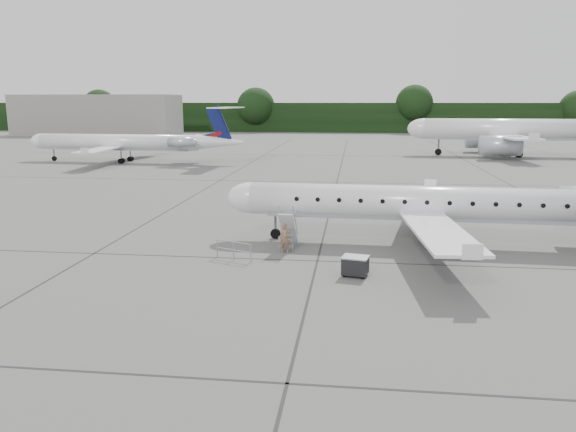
# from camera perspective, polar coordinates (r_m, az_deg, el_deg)

# --- Properties ---
(ground) EXTENTS (320.00, 320.00, 0.00)m
(ground) POSITION_cam_1_polar(r_m,az_deg,el_deg) (28.62, 16.91, -6.00)
(ground) COLOR #60605D
(ground) RESTS_ON ground
(treeline) EXTENTS (260.00, 4.00, 8.00)m
(treeline) POSITION_cam_1_polar(r_m,az_deg,el_deg) (157.03, 8.86, 9.84)
(treeline) COLOR black
(treeline) RESTS_ON ground
(terminal_building) EXTENTS (40.00, 14.00, 10.00)m
(terminal_building) POSITION_cam_1_polar(r_m,az_deg,el_deg) (151.52, -18.77, 9.69)
(terminal_building) COLOR gray
(terminal_building) RESTS_ON ground
(main_regional_jet) EXTENTS (27.98, 20.65, 6.99)m
(main_regional_jet) POSITION_cam_1_polar(r_m,az_deg,el_deg) (33.95, 14.12, 2.93)
(main_regional_jet) COLOR white
(main_regional_jet) RESTS_ON ground
(airstair) EXTENTS (0.93, 2.12, 2.19)m
(airstair) POSITION_cam_1_polar(r_m,az_deg,el_deg) (32.61, 0.03, -1.36)
(airstair) COLOR white
(airstair) RESTS_ON ground
(passenger) EXTENTS (0.64, 0.44, 1.70)m
(passenger) POSITION_cam_1_polar(r_m,az_deg,el_deg) (31.52, -0.31, -2.27)
(passenger) COLOR brown
(passenger) RESTS_ON ground
(safety_railing) EXTENTS (2.06, 0.92, 1.00)m
(safety_railing) POSITION_cam_1_polar(r_m,az_deg,el_deg) (30.36, -5.55, -3.55)
(safety_railing) COLOR #92959A
(safety_railing) RESTS_ON ground
(baggage_cart) EXTENTS (1.38, 1.20, 1.04)m
(baggage_cart) POSITION_cam_1_polar(r_m,az_deg,el_deg) (27.68, 6.85, -5.04)
(baggage_cart) COLOR black
(baggage_cart) RESTS_ON ground
(bg_narrowbody) EXTENTS (32.76, 24.09, 11.50)m
(bg_narrowbody) POSITION_cam_1_polar(r_m,az_deg,el_deg) (94.16, 21.37, 9.19)
(bg_narrowbody) COLOR white
(bg_narrowbody) RESTS_ON ground
(bg_regional_left) EXTENTS (30.76, 22.93, 7.78)m
(bg_regional_left) POSITION_cam_1_polar(r_m,az_deg,el_deg) (82.40, -16.95, 7.95)
(bg_regional_left) COLOR white
(bg_regional_left) RESTS_ON ground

